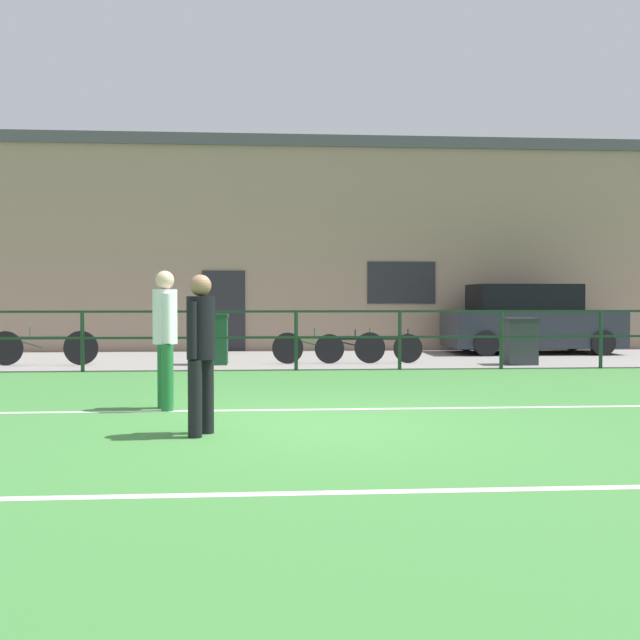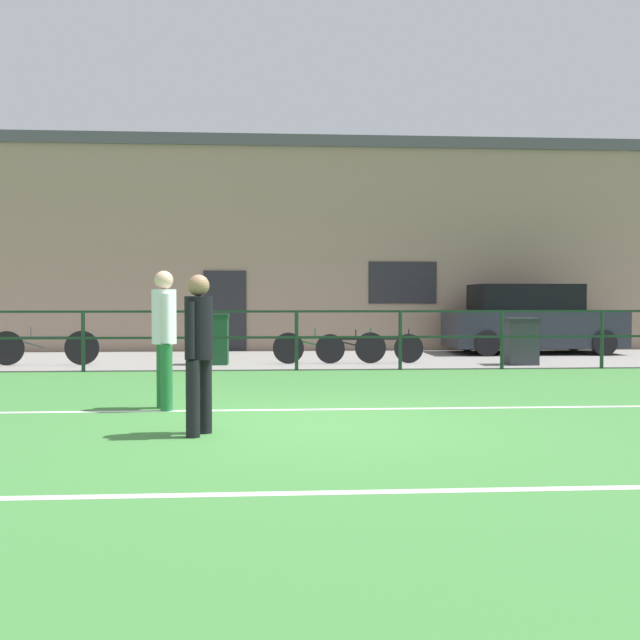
% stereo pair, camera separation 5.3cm
% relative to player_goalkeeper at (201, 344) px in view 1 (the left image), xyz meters
% --- Properties ---
extents(ground, '(60.00, 44.00, 0.04)m').
position_rel_player_goalkeeper_xyz_m(ground, '(1.18, 0.45, -0.93)').
color(ground, '#42843D').
extents(field_line_touchline, '(36.00, 0.11, 0.00)m').
position_rel_player_goalkeeper_xyz_m(field_line_touchline, '(1.18, 1.57, -0.91)').
color(field_line_touchline, white).
rests_on(field_line_touchline, ground).
extents(field_line_hash, '(36.00, 0.11, 0.00)m').
position_rel_player_goalkeeper_xyz_m(field_line_hash, '(1.18, -2.21, -0.91)').
color(field_line_hash, white).
rests_on(field_line_hash, ground).
extents(pavement_strip, '(48.00, 5.00, 0.02)m').
position_rel_player_goalkeeper_xyz_m(pavement_strip, '(1.18, 8.95, -0.90)').
color(pavement_strip, gray).
rests_on(pavement_strip, ground).
extents(perimeter_fence, '(36.07, 0.07, 1.15)m').
position_rel_player_goalkeeper_xyz_m(perimeter_fence, '(1.18, 6.45, -0.16)').
color(perimeter_fence, '#193823').
rests_on(perimeter_fence, ground).
extents(clubhouse_facade, '(28.00, 2.56, 5.63)m').
position_rel_player_goalkeeper_xyz_m(clubhouse_facade, '(1.18, 12.65, 1.91)').
color(clubhouse_facade, gray).
rests_on(clubhouse_facade, ground).
extents(player_goalkeeper, '(0.28, 0.41, 1.60)m').
position_rel_player_goalkeeper_xyz_m(player_goalkeeper, '(0.00, 0.00, 0.00)').
color(player_goalkeeper, black).
rests_on(player_goalkeeper, ground).
extents(player_striker, '(0.30, 0.45, 1.71)m').
position_rel_player_goalkeeper_xyz_m(player_striker, '(-0.60, 1.71, 0.06)').
color(player_striker, '#237038').
rests_on(player_striker, ground).
extents(parked_car_red, '(4.17, 1.94, 1.71)m').
position_rel_player_goalkeeper_xyz_m(parked_car_red, '(7.11, 10.20, -0.09)').
color(parked_car_red, '#282D38').
rests_on(parked_car_red, pavement_strip).
extents(bicycle_parked_1, '(2.19, 0.04, 0.79)m').
position_rel_player_goalkeeper_xyz_m(bicycle_parked_1, '(-3.91, 7.65, -0.53)').
color(bicycle_parked_1, black).
rests_on(bicycle_parked_1, pavement_strip).
extents(bicycle_parked_2, '(2.37, 0.04, 0.74)m').
position_rel_player_goalkeeper_xyz_m(bicycle_parked_2, '(1.90, 7.65, -0.55)').
color(bicycle_parked_2, black).
rests_on(bicycle_parked_2, pavement_strip).
extents(bicycle_parked_3, '(2.27, 0.04, 0.72)m').
position_rel_player_goalkeeper_xyz_m(bicycle_parked_3, '(2.74, 7.65, -0.57)').
color(bicycle_parked_3, black).
rests_on(bicycle_parked_3, pavement_strip).
extents(trash_bin_0, '(0.64, 0.54, 0.96)m').
position_rel_player_goalkeeper_xyz_m(trash_bin_0, '(5.81, 7.17, -0.41)').
color(trash_bin_0, '#33383D').
rests_on(trash_bin_0, pavement_strip).
extents(trash_bin_1, '(0.59, 0.50, 1.04)m').
position_rel_player_goalkeeper_xyz_m(trash_bin_1, '(-0.47, 7.61, -0.37)').
color(trash_bin_1, '#194C28').
rests_on(trash_bin_1, pavement_strip).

